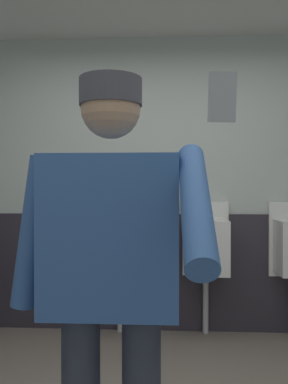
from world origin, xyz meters
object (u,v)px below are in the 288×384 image
Objects in this scene: urinal_left at (119,245)px; soap_dispenser at (149,194)px; urinal_middle at (207,246)px; person at (111,269)px; cell_phone at (222,97)px.

soap_dispenser is (0.26, 0.12, 0.44)m from urinal_left.
urinal_middle is (0.75, 0.00, 0.00)m from urinal_left.
urinal_left and urinal_middle have the same top height.
urinal_left is 0.75m from urinal_middle.
urinal_left is at bearing 180.00° from urinal_middle.
person reaches higher than soap_dispenser.
urinal_left is 0.75× the size of person.
urinal_middle is 6.89× the size of soap_dispenser.
urinal_middle is at bearing 78.94° from cell_phone.
cell_phone is at bearing -57.26° from person.
cell_phone reaches higher than urinal_left.
cell_phone is 2.61m from soap_dispenser.
urinal_middle is 11.27× the size of cell_phone.
urinal_left is at bearing 96.16° from cell_phone.
urinal_left is at bearing 95.87° from person.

